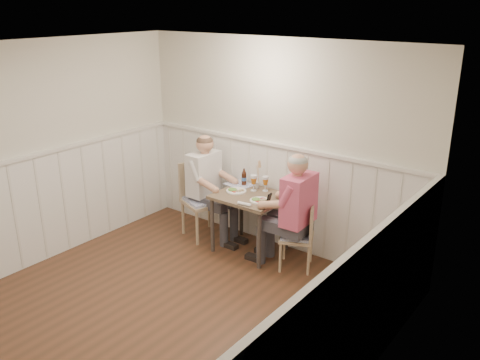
{
  "coord_description": "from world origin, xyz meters",
  "views": [
    {
      "loc": [
        3.26,
        -2.83,
        2.99
      ],
      "look_at": [
        -0.13,
        1.64,
        1.0
      ],
      "focal_mm": 38.0,
      "sensor_mm": 36.0,
      "label": 1
    }
  ],
  "objects_px": {
    "man_in_pink": "(295,222)",
    "grass_vase": "(257,175)",
    "chair_left": "(201,197)",
    "beer_bottle": "(244,178)",
    "dining_table": "(250,203)",
    "chair_right": "(301,234)",
    "diner_cream": "(207,194)"
  },
  "relations": [
    {
      "from": "beer_bottle",
      "to": "grass_vase",
      "type": "relative_size",
      "value": 0.56
    },
    {
      "from": "dining_table",
      "to": "grass_vase",
      "type": "bearing_deg",
      "value": 105.2
    },
    {
      "from": "diner_cream",
      "to": "chair_right",
      "type": "bearing_deg",
      "value": -0.49
    },
    {
      "from": "dining_table",
      "to": "chair_left",
      "type": "xyz_separation_m",
      "value": [
        -0.8,
        -0.0,
        -0.1
      ]
    },
    {
      "from": "chair_left",
      "to": "man_in_pink",
      "type": "relative_size",
      "value": 0.7
    },
    {
      "from": "chair_right",
      "to": "chair_left",
      "type": "distance_m",
      "value": 1.54
    },
    {
      "from": "dining_table",
      "to": "man_in_pink",
      "type": "xyz_separation_m",
      "value": [
        0.68,
        -0.06,
        -0.04
      ]
    },
    {
      "from": "chair_right",
      "to": "beer_bottle",
      "type": "distance_m",
      "value": 1.11
    },
    {
      "from": "dining_table",
      "to": "man_in_pink",
      "type": "bearing_deg",
      "value": -4.98
    },
    {
      "from": "chair_left",
      "to": "beer_bottle",
      "type": "relative_size",
      "value": 4.49
    },
    {
      "from": "grass_vase",
      "to": "man_in_pink",
      "type": "bearing_deg",
      "value": -22.45
    },
    {
      "from": "chair_left",
      "to": "grass_vase",
      "type": "height_order",
      "value": "grass_vase"
    },
    {
      "from": "grass_vase",
      "to": "beer_bottle",
      "type": "bearing_deg",
      "value": -176.59
    },
    {
      "from": "beer_bottle",
      "to": "dining_table",
      "type": "bearing_deg",
      "value": -41.51
    },
    {
      "from": "diner_cream",
      "to": "grass_vase",
      "type": "relative_size",
      "value": 3.57
    },
    {
      "from": "chair_right",
      "to": "man_in_pink",
      "type": "height_order",
      "value": "man_in_pink"
    },
    {
      "from": "diner_cream",
      "to": "dining_table",
      "type": "bearing_deg",
      "value": -1.39
    },
    {
      "from": "chair_right",
      "to": "grass_vase",
      "type": "distance_m",
      "value": 0.97
    },
    {
      "from": "man_in_pink",
      "to": "grass_vase",
      "type": "distance_m",
      "value": 0.87
    },
    {
      "from": "dining_table",
      "to": "diner_cream",
      "type": "xyz_separation_m",
      "value": [
        -0.71,
        0.02,
        -0.05
      ]
    },
    {
      "from": "dining_table",
      "to": "man_in_pink",
      "type": "relative_size",
      "value": 0.57
    },
    {
      "from": "dining_table",
      "to": "beer_bottle",
      "type": "xyz_separation_m",
      "value": [
        -0.27,
        0.24,
        0.21
      ]
    },
    {
      "from": "dining_table",
      "to": "beer_bottle",
      "type": "relative_size",
      "value": 3.66
    },
    {
      "from": "chair_left",
      "to": "man_in_pink",
      "type": "bearing_deg",
      "value": -2.14
    },
    {
      "from": "dining_table",
      "to": "chair_left",
      "type": "bearing_deg",
      "value": -179.74
    },
    {
      "from": "man_in_pink",
      "to": "beer_bottle",
      "type": "bearing_deg",
      "value": 162.62
    },
    {
      "from": "chair_left",
      "to": "man_in_pink",
      "type": "distance_m",
      "value": 1.48
    },
    {
      "from": "grass_vase",
      "to": "dining_table",
      "type": "bearing_deg",
      "value": -74.8
    },
    {
      "from": "diner_cream",
      "to": "chair_left",
      "type": "bearing_deg",
      "value": -166.57
    },
    {
      "from": "beer_bottle",
      "to": "chair_right",
      "type": "bearing_deg",
      "value": -13.06
    },
    {
      "from": "chair_right",
      "to": "grass_vase",
      "type": "relative_size",
      "value": 2.03
    },
    {
      "from": "chair_left",
      "to": "diner_cream",
      "type": "distance_m",
      "value": 0.1
    }
  ]
}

